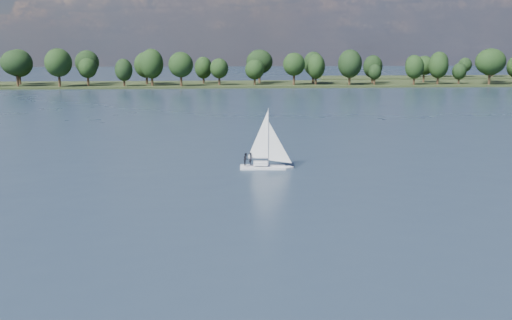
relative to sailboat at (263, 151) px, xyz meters
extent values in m
plane|color=#233342|center=(-3.61, 56.86, -2.33)|extent=(700.00, 700.00, 0.00)
cube|color=black|center=(-3.61, 168.86, -2.33)|extent=(660.00, 40.00, 1.50)
cube|color=silver|center=(0.11, 0.00, -2.33)|extent=(6.42, 2.14, 0.74)
cube|color=silver|center=(0.11, 0.00, -1.58)|extent=(1.92, 1.23, 0.46)
cylinder|color=silver|center=(0.11, 0.00, 1.90)|extent=(0.11, 0.11, 7.44)
imported|color=black|center=(-1.63, 0.28, -0.97)|extent=(0.47, 0.64, 1.60)
imported|color=black|center=(-2.27, -0.13, -0.97)|extent=(0.70, 0.85, 1.60)
camera|label=1|loc=(-6.44, -72.39, 13.25)|focal=40.00mm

